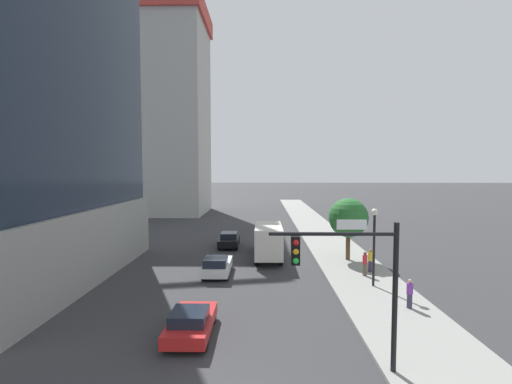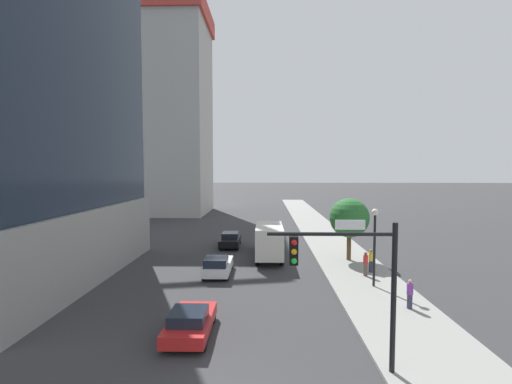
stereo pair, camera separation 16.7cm
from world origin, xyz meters
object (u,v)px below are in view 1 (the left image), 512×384
traffic_light_pole (351,269)px  car_black (229,240)px  street_tree (348,218)px  pedestrian_red_shirt (365,263)px  car_red (191,322)px  pedestrian_yellow_shirt (370,260)px  street_lamp (374,235)px  car_white (217,266)px  pedestrian_purple_shirt (410,293)px  box_truck (268,239)px  construction_building (161,103)px

traffic_light_pole → car_black: (-6.59, 22.45, -3.37)m
street_tree → pedestrian_red_shirt: (0.12, -4.57, -2.66)m
traffic_light_pole → car_red: size_ratio=1.39×
street_tree → pedestrian_yellow_shirt: (0.79, -3.63, -2.66)m
street_lamp → car_red: street_lamp is taller
street_tree → car_white: (-10.55, -4.15, -2.98)m
street_lamp → pedestrian_red_shirt: bearing=87.7°
pedestrian_yellow_shirt → pedestrian_purple_shirt: 6.94m
traffic_light_pole → street_tree: bearing=76.7°
pedestrian_yellow_shirt → car_red: bearing=-138.0°
street_lamp → car_black: 16.59m
street_tree → pedestrian_purple_shirt: size_ratio=3.24×
street_lamp → car_black: size_ratio=1.15×
street_lamp → pedestrian_red_shirt: size_ratio=2.93×
traffic_light_pole → box_truck: (-2.74, 17.91, -2.38)m
traffic_light_pole → street_tree: traffic_light_pole is taller
pedestrian_yellow_shirt → street_tree: bearing=102.2°
box_truck → pedestrian_red_shirt: 8.90m
construction_building → street_tree: bearing=-53.3°
car_black → pedestrian_red_shirt: bearing=-43.7°
car_white → box_truck: 6.58m
street_lamp → pedestrian_yellow_shirt: (0.75, 3.20, -2.50)m
pedestrian_purple_shirt → construction_building: bearing=120.4°
box_truck → traffic_light_pole: bearing=-81.3°
street_lamp → car_black: (-10.58, 12.46, -2.83)m
traffic_light_pole → pedestrian_red_shirt: size_ratio=3.32×
traffic_light_pole → box_truck: size_ratio=0.73×
pedestrian_yellow_shirt → pedestrian_red_shirt: size_ratio=1.00×
construction_building → pedestrian_yellow_shirt: size_ratio=25.80×
street_lamp → traffic_light_pole: bearing=-111.8°
traffic_light_pole → car_white: traffic_light_pole is taller
traffic_light_pole → pedestrian_red_shirt: 13.26m
box_truck → street_lamp: bearing=-49.6°
street_lamp → street_tree: size_ratio=0.97×
car_black → pedestrian_yellow_shirt: size_ratio=2.57×
car_red → pedestrian_red_shirt: size_ratio=2.38×
pedestrian_purple_shirt → box_truck: bearing=122.9°
traffic_light_pole → pedestrian_purple_shirt: size_ratio=3.57×
construction_building → traffic_light_pole: construction_building is taller
box_truck → car_red: bearing=-104.4°
pedestrian_red_shirt → car_red: bearing=-139.0°
street_tree → car_white: street_tree is taller
car_red → pedestrian_yellow_shirt: size_ratio=2.39×
construction_building → street_tree: 44.64m
box_truck → pedestrian_red_shirt: box_truck is taller
construction_building → box_truck: 41.19m
traffic_light_pole → pedestrian_yellow_shirt: 14.34m
construction_building → car_white: bearing=-69.0°
street_tree → car_red: 17.66m
box_truck → pedestrian_yellow_shirt: 8.88m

